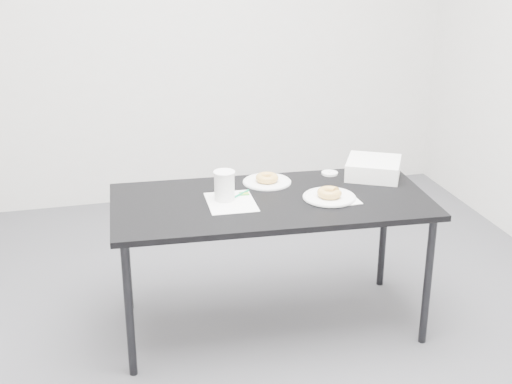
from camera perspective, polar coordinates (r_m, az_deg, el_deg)
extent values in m
plane|color=#4B4B50|center=(3.64, -1.16, -11.61)|extent=(4.00, 4.00, 0.00)
cube|color=silver|center=(5.06, -6.63, 14.05)|extent=(4.00, 0.02, 2.70)
cube|color=black|center=(3.44, 1.21, -0.78)|extent=(1.57, 0.81, 0.03)
cylinder|color=black|center=(3.26, -10.12, -9.32)|extent=(0.04, 0.04, 0.67)
cylinder|color=black|center=(3.79, -10.35, -4.74)|extent=(0.04, 0.04, 0.67)
cylinder|color=black|center=(3.54, 13.57, -7.00)|extent=(0.04, 0.04, 0.67)
cylinder|color=black|center=(4.03, 10.16, -3.07)|extent=(0.04, 0.04, 0.67)
cube|color=white|center=(3.40, -2.01, -0.81)|extent=(0.23, 0.29, 0.00)
cube|color=green|center=(3.49, -0.95, -0.13)|extent=(0.05, 0.05, 0.00)
cylinder|color=#0D9764|center=(3.48, -1.25, -0.17)|extent=(0.11, 0.09, 0.01)
cube|color=white|center=(3.45, 6.61, -0.57)|extent=(0.19, 0.19, 0.00)
cylinder|color=white|center=(3.45, 5.89, -0.42)|extent=(0.26, 0.26, 0.01)
torus|color=gold|center=(3.45, 5.90, -0.06)|extent=(0.13, 0.13, 0.04)
cylinder|color=white|center=(3.64, 0.89, 0.81)|extent=(0.25, 0.25, 0.01)
torus|color=gold|center=(3.64, 0.89, 1.14)|extent=(0.13, 0.13, 0.04)
cylinder|color=white|center=(3.40, -2.54, 0.51)|extent=(0.10, 0.10, 0.15)
cylinder|color=white|center=(3.78, 5.91, 1.51)|extent=(0.09, 0.09, 0.01)
cube|color=white|center=(3.77, 9.37, 1.90)|extent=(0.36, 0.36, 0.09)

